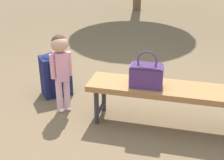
# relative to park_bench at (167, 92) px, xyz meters

# --- Properties ---
(ground_plane) EXTENTS (40.00, 40.00, 0.00)m
(ground_plane) POSITION_rel_park_bench_xyz_m (0.61, -0.03, -0.39)
(ground_plane) COLOR brown
(ground_plane) RESTS_ON ground
(park_bench) EXTENTS (1.63, 0.57, 0.45)m
(park_bench) POSITION_rel_park_bench_xyz_m (0.00, 0.00, 0.00)
(park_bench) COLOR #9E6B3D
(park_bench) RESTS_ON ground
(handbag) EXTENTS (0.34, 0.22, 0.37)m
(handbag) POSITION_rel_park_bench_xyz_m (0.20, 0.07, 0.18)
(handbag) COLOR #4C2D66
(handbag) RESTS_ON park_bench
(child_standing) EXTENTS (0.19, 0.19, 0.89)m
(child_standing) POSITION_rel_park_bench_xyz_m (1.15, 0.09, 0.20)
(child_standing) COLOR #E5B2C6
(child_standing) RESTS_ON ground
(backpack_large) EXTENTS (0.42, 0.43, 0.58)m
(backpack_large) POSITION_rel_park_bench_xyz_m (1.43, -0.25, -0.10)
(backpack_large) COLOR #191E4C
(backpack_large) RESTS_ON ground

